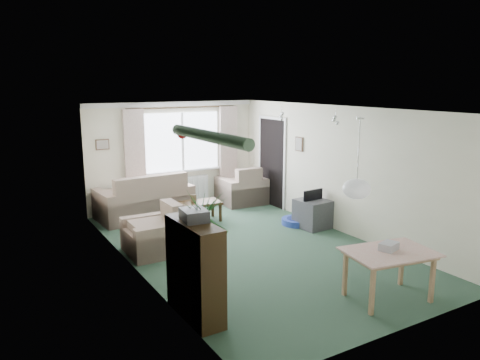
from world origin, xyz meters
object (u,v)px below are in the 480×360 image
armchair_left (153,229)px  houseplant (204,252)px  pet_bed (297,221)px  armchair_corner (241,185)px  bookshelf (195,270)px  sofa (144,195)px  tv_cube (312,214)px  coffee_table (198,212)px  dining_table (388,276)px

armchair_left → houseplant: size_ratio=0.61×
pet_bed → armchair_corner: bearing=92.2°
pet_bed → bookshelf: bearing=-144.6°
sofa → tv_cube: 3.55m
armchair_corner → bookshelf: 5.56m
armchair_left → coffee_table: 1.91m
coffee_table → bookshelf: size_ratio=0.76×
dining_table → pet_bed: dining_table is taller
sofa → armchair_corner: bearing=175.3°
armchair_left → tv_cube: (3.20, -0.26, -0.14)m
coffee_table → bookshelf: 4.04m
bookshelf → houseplant: (0.19, 0.13, 0.15)m
armchair_corner → houseplant: (-3.12, -4.33, 0.31)m
sofa → pet_bed: bearing=135.9°
coffee_table → dining_table: bearing=-82.1°
armchair_corner → tv_cube: (0.22, -2.37, -0.17)m
dining_table → tv_cube: size_ratio=1.69×
sofa → bookshelf: (-0.93, -4.49, 0.12)m
bookshelf → armchair_corner: bearing=52.3°
dining_table → tv_cube: (1.15, 2.96, -0.04)m
armchair_left → tv_cube: 3.21m
coffee_table → dining_table: dining_table is taller
sofa → houseplant: 4.43m
dining_table → pet_bed: bearing=72.9°
bookshelf → pet_bed: size_ratio=1.99×
armchair_corner → bookshelf: (-3.31, -4.46, 0.16)m
armchair_corner → armchair_left: 3.64m
sofa → houseplant: bearing=76.4°
bookshelf → dining_table: 2.56m
sofa → houseplant: size_ratio=1.27×
houseplant → dining_table: bearing=-24.2°
bookshelf → dining_table: (2.39, -0.86, -0.28)m
armchair_corner → armchair_left: (-2.98, -2.10, -0.03)m
bookshelf → tv_cube: (3.54, 2.09, -0.33)m
sofa → dining_table: sofa is taller
armchair_corner → tv_cube: bearing=98.8°
bookshelf → dining_table: bearing=-21.0°
houseplant → pet_bed: 4.00m
coffee_table → houseplant: 3.86m
bookshelf → pet_bed: bearing=34.3°
coffee_table → houseplant: (-1.58, -3.48, 0.55)m
coffee_table → bookshelf: (-1.77, -3.61, 0.40)m
armchair_left → coffee_table: bearing=131.8°
sofa → pet_bed: size_ratio=3.19×
armchair_corner → armchair_left: size_ratio=1.08×
armchair_left → pet_bed: (3.05, 0.05, -0.36)m
bookshelf → houseplant: 0.27m
houseplant → armchair_corner: bearing=54.2°
tv_cube → pet_bed: 0.41m
houseplant → tv_cube: houseplant is taller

